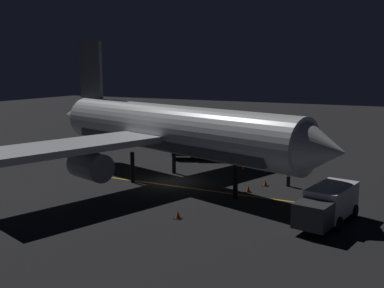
{
  "coord_description": "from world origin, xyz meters",
  "views": [
    {
      "loc": [
        33.88,
        19.32,
        9.9
      ],
      "look_at": [
        0.0,
        2.0,
        3.5
      ],
      "focal_mm": 43.23,
      "sensor_mm": 36.0,
      "label": 1
    }
  ],
  "objects_px": {
    "baggage_truck": "(328,205)",
    "traffic_cone_under_wing": "(178,215)",
    "ground_crew_worker": "(288,176)",
    "traffic_cone_near_left": "(243,167)",
    "traffic_cone_near_right": "(265,183)",
    "catering_truck": "(204,148)",
    "traffic_cone_far": "(248,189)",
    "airliner": "(167,130)"
  },
  "relations": [
    {
      "from": "baggage_truck",
      "to": "traffic_cone_under_wing",
      "type": "height_order",
      "value": "baggage_truck"
    },
    {
      "from": "ground_crew_worker",
      "to": "traffic_cone_near_left",
      "type": "relative_size",
      "value": 3.16
    },
    {
      "from": "baggage_truck",
      "to": "traffic_cone_near_right",
      "type": "bearing_deg",
      "value": -138.17
    },
    {
      "from": "catering_truck",
      "to": "traffic_cone_far",
      "type": "height_order",
      "value": "catering_truck"
    },
    {
      "from": "catering_truck",
      "to": "traffic_cone_far",
      "type": "distance_m",
      "value": 13.74
    },
    {
      "from": "traffic_cone_near_left",
      "to": "traffic_cone_under_wing",
      "type": "relative_size",
      "value": 1.0
    },
    {
      "from": "traffic_cone_far",
      "to": "traffic_cone_near_left",
      "type": "bearing_deg",
      "value": -156.41
    },
    {
      "from": "ground_crew_worker",
      "to": "traffic_cone_under_wing",
      "type": "distance_m",
      "value": 12.26
    },
    {
      "from": "airliner",
      "to": "traffic_cone_near_left",
      "type": "xyz_separation_m",
      "value": [
        -7.26,
        4.34,
        -4.23
      ]
    },
    {
      "from": "catering_truck",
      "to": "traffic_cone_near_right",
      "type": "xyz_separation_m",
      "value": [
        7.98,
        9.49,
        -0.95
      ]
    },
    {
      "from": "ground_crew_worker",
      "to": "traffic_cone_near_left",
      "type": "distance_m",
      "value": 7.08
    },
    {
      "from": "baggage_truck",
      "to": "traffic_cone_near_right",
      "type": "height_order",
      "value": "baggage_truck"
    },
    {
      "from": "ground_crew_worker",
      "to": "traffic_cone_far",
      "type": "distance_m",
      "value": 4.04
    },
    {
      "from": "airliner",
      "to": "baggage_truck",
      "type": "xyz_separation_m",
      "value": [
        4.99,
        14.71,
        -3.25
      ]
    },
    {
      "from": "traffic_cone_near_right",
      "to": "traffic_cone_under_wing",
      "type": "bearing_deg",
      "value": -12.95
    },
    {
      "from": "ground_crew_worker",
      "to": "traffic_cone_far",
      "type": "height_order",
      "value": "ground_crew_worker"
    },
    {
      "from": "traffic_cone_under_wing",
      "to": "catering_truck",
      "type": "bearing_deg",
      "value": -159.43
    },
    {
      "from": "traffic_cone_near_right",
      "to": "traffic_cone_far",
      "type": "xyz_separation_m",
      "value": [
        2.46,
        -0.62,
        0.0
      ]
    },
    {
      "from": "baggage_truck",
      "to": "traffic_cone_far",
      "type": "height_order",
      "value": "baggage_truck"
    },
    {
      "from": "catering_truck",
      "to": "traffic_cone_under_wing",
      "type": "bearing_deg",
      "value": 20.57
    },
    {
      "from": "traffic_cone_under_wing",
      "to": "baggage_truck",
      "type": "bearing_deg",
      "value": 111.27
    },
    {
      "from": "traffic_cone_under_wing",
      "to": "traffic_cone_near_left",
      "type": "bearing_deg",
      "value": -174.88
    },
    {
      "from": "ground_crew_worker",
      "to": "traffic_cone_far",
      "type": "bearing_deg",
      "value": -36.21
    },
    {
      "from": "ground_crew_worker",
      "to": "catering_truck",
      "type": "bearing_deg",
      "value": -122.73
    },
    {
      "from": "ground_crew_worker",
      "to": "traffic_cone_near_right",
      "type": "distance_m",
      "value": 2.0
    },
    {
      "from": "catering_truck",
      "to": "ground_crew_worker",
      "type": "relative_size",
      "value": 3.86
    },
    {
      "from": "catering_truck",
      "to": "traffic_cone_near_left",
      "type": "distance_m",
      "value": 6.42
    },
    {
      "from": "traffic_cone_far",
      "to": "ground_crew_worker",
      "type": "bearing_deg",
      "value": 143.79
    },
    {
      "from": "airliner",
      "to": "catering_truck",
      "type": "xyz_separation_m",
      "value": [
        -10.23,
        -1.28,
        -3.28
      ]
    },
    {
      "from": "catering_truck",
      "to": "ground_crew_worker",
      "type": "height_order",
      "value": "catering_truck"
    },
    {
      "from": "airliner",
      "to": "baggage_truck",
      "type": "height_order",
      "value": "airliner"
    },
    {
      "from": "traffic_cone_near_left",
      "to": "airliner",
      "type": "bearing_deg",
      "value": -30.85
    },
    {
      "from": "traffic_cone_near_left",
      "to": "catering_truck",
      "type": "bearing_deg",
      "value": -117.87
    },
    {
      "from": "traffic_cone_far",
      "to": "traffic_cone_near_right",
      "type": "bearing_deg",
      "value": 165.97
    },
    {
      "from": "ground_crew_worker",
      "to": "traffic_cone_near_right",
      "type": "xyz_separation_m",
      "value": [
        0.75,
        -1.74,
        -0.64
      ]
    },
    {
      "from": "catering_truck",
      "to": "traffic_cone_under_wing",
      "type": "xyz_separation_m",
      "value": [
        18.72,
        7.03,
        -0.95
      ]
    },
    {
      "from": "ground_crew_worker",
      "to": "traffic_cone_near_left",
      "type": "bearing_deg",
      "value": -127.11
    },
    {
      "from": "ground_crew_worker",
      "to": "traffic_cone_near_left",
      "type": "height_order",
      "value": "ground_crew_worker"
    },
    {
      "from": "airliner",
      "to": "traffic_cone_near_left",
      "type": "relative_size",
      "value": 59.47
    },
    {
      "from": "airliner",
      "to": "traffic_cone_far",
      "type": "relative_size",
      "value": 59.47
    },
    {
      "from": "ground_crew_worker",
      "to": "traffic_cone_far",
      "type": "relative_size",
      "value": 3.16
    },
    {
      "from": "catering_truck",
      "to": "traffic_cone_under_wing",
      "type": "distance_m",
      "value": 20.01
    }
  ]
}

